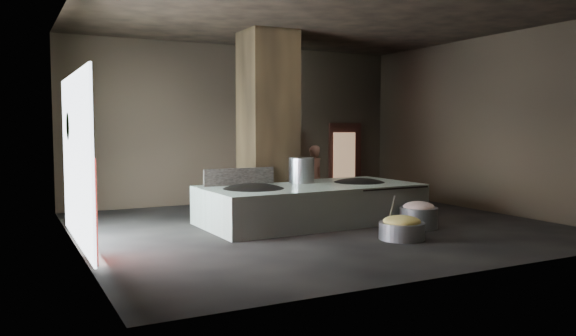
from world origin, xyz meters
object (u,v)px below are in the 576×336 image
hearth_platform (311,204)px  stock_pot (302,171)px  wok_right (359,187)px  wok_left (254,194)px  veg_basin (402,231)px  cook (313,177)px  meat_basin (419,218)px

hearth_platform → stock_pot: 0.89m
wok_right → stock_pot: (-1.30, 0.50, 0.38)m
wok_left → veg_basin: 3.25m
cook → wok_right: bearing=85.2°
stock_pot → wok_right: bearing=-21.0°
hearth_platform → cook: (1.09, 1.81, 0.41)m
veg_basin → meat_basin: (1.10, 0.81, 0.06)m
cook → veg_basin: bearing=70.8°
wok_right → meat_basin: wok_right is taller
stock_pot → veg_basin: size_ratio=0.72×
wok_right → stock_pot: stock_pot is taller
hearth_platform → cook: 2.16m
wok_right → cook: (-0.26, 1.76, 0.09)m
cook → meat_basin: bearing=87.4°
wok_right → veg_basin: size_ratio=1.63×
cook → veg_basin: cook is taller
wok_left → cook: bearing=36.3°
meat_basin → wok_left: bearing=153.3°
wok_left → stock_pot: stock_pot is taller
meat_basin → hearth_platform: bearing=136.5°
veg_basin → meat_basin: meat_basin is taller
wok_right → cook: size_ratio=0.86×
meat_basin → cook: bearing=100.7°
hearth_platform → meat_basin: size_ratio=6.09×
wok_left → wok_right: (2.80, 0.10, 0.00)m
veg_basin → hearth_platform: bearing=104.6°
meat_basin → stock_pot: bearing=127.5°
stock_pot → wok_left: bearing=-158.2°
stock_pot → cook: 1.66m
stock_pot → veg_basin: (0.59, -3.01, -0.97)m
wok_left → cook: size_ratio=0.92×
cook → meat_basin: cook is taller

